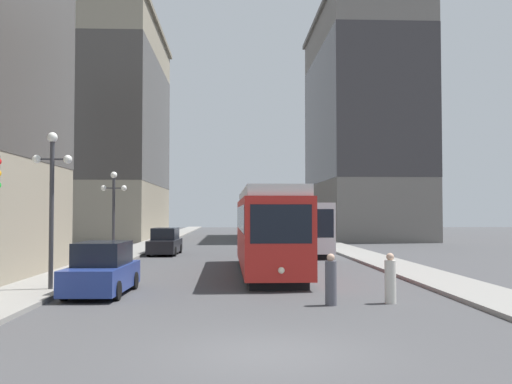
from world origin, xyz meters
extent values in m
plane|color=#424244|center=(0.00, 0.00, 0.00)|extent=(200.00, 200.00, 0.00)
cube|color=gray|center=(-7.82, 40.00, 0.07)|extent=(2.58, 120.00, 0.15)
cube|color=gray|center=(7.82, 40.00, 0.07)|extent=(2.58, 120.00, 0.15)
cube|color=black|center=(0.98, 15.39, 0.17)|extent=(2.32, 12.37, 0.35)
cube|color=red|center=(0.98, 15.39, 1.90)|extent=(2.72, 13.45, 3.10)
cube|color=black|center=(0.98, 15.39, 2.60)|extent=(2.74, 12.91, 1.08)
cube|color=silver|center=(0.98, 15.39, 3.67)|extent=(2.51, 13.18, 0.44)
cube|color=black|center=(1.04, 8.70, 2.44)|extent=(2.21, 0.10, 1.40)
sphere|color=#F2EACC|center=(1.04, 8.63, 0.80)|extent=(0.24, 0.24, 0.24)
cube|color=black|center=(4.13, 28.22, 0.17)|extent=(2.35, 10.97, 0.35)
cube|color=silver|center=(4.13, 28.22, 1.90)|extent=(2.75, 11.93, 3.10)
cube|color=black|center=(4.13, 28.22, 2.44)|extent=(2.77, 11.45, 1.30)
cube|color=black|center=(4.23, 22.29, 2.21)|extent=(2.30, 0.12, 1.71)
cylinder|color=black|center=(-6.14, 25.90, 0.32)|extent=(0.20, 0.65, 0.64)
cylinder|color=black|center=(-6.04, 28.85, 0.32)|extent=(0.20, 0.65, 0.64)
cylinder|color=black|center=(-4.43, 25.84, 0.32)|extent=(0.20, 0.65, 0.64)
cylinder|color=black|center=(-4.33, 28.80, 0.32)|extent=(0.20, 0.65, 0.64)
cube|color=black|center=(-5.23, 27.35, 0.60)|extent=(1.95, 4.83, 0.84)
cube|color=black|center=(-5.23, 27.47, 1.42)|extent=(1.67, 2.68, 0.80)
cylinder|color=black|center=(-6.14, 7.19, 0.32)|extent=(0.20, 0.65, 0.64)
cylinder|color=black|center=(-6.04, 9.93, 0.32)|extent=(0.20, 0.65, 0.64)
cylinder|color=black|center=(-4.43, 7.13, 0.32)|extent=(0.20, 0.65, 0.64)
cylinder|color=black|center=(-4.33, 9.87, 0.32)|extent=(0.20, 0.65, 0.64)
cube|color=navy|center=(-5.23, 8.53, 0.60)|extent=(1.96, 4.48, 0.84)
cube|color=black|center=(-5.23, 8.64, 1.42)|extent=(1.67, 2.49, 0.80)
cylinder|color=beige|center=(4.25, 6.17, 0.67)|extent=(0.35, 0.35, 1.35)
sphere|color=tan|center=(4.25, 6.17, 1.46)|extent=(0.24, 0.24, 0.24)
cylinder|color=#4C4C56|center=(2.32, 5.88, 0.68)|extent=(0.36, 0.36, 1.36)
sphere|color=tan|center=(2.32, 5.88, 1.47)|extent=(0.24, 0.24, 0.24)
cylinder|color=#333338|center=(-7.13, 8.99, 2.76)|extent=(0.16, 0.16, 5.23)
sphere|color=white|center=(-7.13, 8.99, 5.54)|extent=(0.36, 0.36, 0.36)
sphere|color=white|center=(-7.68, 8.99, 4.75)|extent=(0.31, 0.31, 0.31)
sphere|color=white|center=(-6.58, 8.99, 4.75)|extent=(0.31, 0.31, 0.31)
cube|color=#333338|center=(-7.13, 8.99, 4.75)|extent=(1.10, 0.06, 0.06)
cylinder|color=#333338|center=(-7.13, 19.66, 2.44)|extent=(0.16, 0.16, 4.58)
sphere|color=white|center=(-7.13, 19.66, 4.90)|extent=(0.36, 0.36, 0.36)
sphere|color=white|center=(-7.68, 19.66, 4.18)|extent=(0.31, 0.31, 0.31)
sphere|color=white|center=(-6.58, 19.66, 4.18)|extent=(0.31, 0.31, 0.31)
cube|color=#333338|center=(-7.13, 19.66, 4.18)|extent=(1.10, 0.06, 0.06)
cube|color=gray|center=(-16.09, 53.54, 11.84)|extent=(13.96, 23.30, 23.68)
cube|color=#494440|center=(-16.09, 53.54, 13.03)|extent=(14.00, 23.34, 14.21)
cube|color=gray|center=(-16.09, 53.54, 23.93)|extent=(14.56, 23.90, 0.50)
cube|color=slate|center=(14.12, 52.56, 12.43)|extent=(10.02, 22.66, 24.85)
cube|color=#383538|center=(14.12, 52.56, 13.67)|extent=(10.06, 22.70, 14.91)
cube|color=#5F5B56|center=(14.12, 52.56, 25.10)|extent=(10.62, 23.26, 0.50)
camera|label=1|loc=(-0.73, -11.58, 2.84)|focal=40.01mm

